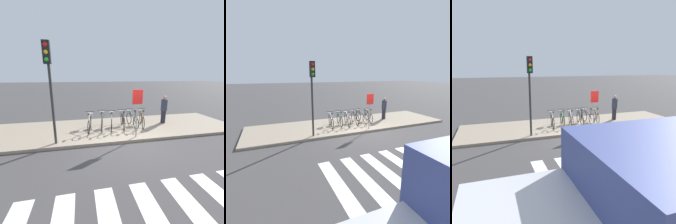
{
  "view_description": "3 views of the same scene",
  "coord_description": "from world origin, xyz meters",
  "views": [
    {
      "loc": [
        -1.78,
        -5.52,
        2.77
      ],
      "look_at": [
        -0.29,
        1.58,
        0.98
      ],
      "focal_mm": 24.0,
      "sensor_mm": 36.0,
      "label": 1
    },
    {
      "loc": [
        -4.94,
        -8.2,
        3.3
      ],
      "look_at": [
        -1.27,
        0.75,
        1.19
      ],
      "focal_mm": 28.0,
      "sensor_mm": 36.0,
      "label": 2
    },
    {
      "loc": [
        -4.62,
        -9.86,
        3.48
      ],
      "look_at": [
        -0.97,
        0.84,
        1.07
      ],
      "focal_mm": 35.0,
      "sensor_mm": 36.0,
      "label": 3
    }
  ],
  "objects": [
    {
      "name": "parked_bicycle_5",
      "position": [
        1.37,
        1.7,
        0.54
      ],
      "size": [
        0.53,
        1.48,
        0.94
      ],
      "color": "black",
      "rests_on": "sidewalk"
    },
    {
      "name": "sidewalk",
      "position": [
        0.0,
        1.75,
        0.06
      ],
      "size": [
        12.76,
        3.49,
        0.12
      ],
      "color": "gray",
      "rests_on": "ground_plane"
    },
    {
      "name": "pedestrian",
      "position": [
        2.76,
        1.9,
        0.93
      ],
      "size": [
        0.34,
        0.34,
        1.55
      ],
      "color": "#23232D",
      "rests_on": "sidewalk"
    },
    {
      "name": "sign_post",
      "position": [
        0.53,
        0.29,
        1.54
      ],
      "size": [
        0.44,
        0.07,
        2.08
      ],
      "color": "#99999E",
      "rests_on": "sidewalk"
    },
    {
      "name": "parked_bicycle_4",
      "position": [
        0.82,
        1.77,
        0.54
      ],
      "size": [
        0.46,
        1.51,
        0.94
      ],
      "color": "black",
      "rests_on": "sidewalk"
    },
    {
      "name": "traffic_light",
      "position": [
        -2.84,
        0.24,
        2.82
      ],
      "size": [
        0.24,
        0.4,
        3.78
      ],
      "color": "#2D2D2D",
      "rests_on": "sidewalk"
    },
    {
      "name": "parked_bicycle_3",
      "position": [
        0.31,
        1.72,
        0.54
      ],
      "size": [
        0.46,
        1.51,
        0.94
      ],
      "color": "black",
      "rests_on": "sidewalk"
    },
    {
      "name": "parked_bicycle_2",
      "position": [
        -0.31,
        1.59,
        0.54
      ],
      "size": [
        0.49,
        1.49,
        0.94
      ],
      "color": "black",
      "rests_on": "sidewalk"
    },
    {
      "name": "parked_bicycle_0",
      "position": [
        -1.41,
        1.59,
        0.54
      ],
      "size": [
        0.46,
        1.5,
        0.94
      ],
      "color": "black",
      "rests_on": "sidewalk"
    },
    {
      "name": "ground_plane",
      "position": [
        0.0,
        0.0,
        0.0
      ],
      "size": [
        120.0,
        120.0,
        0.0
      ],
      "primitive_type": "plane",
      "color": "#423F3F"
    },
    {
      "name": "parked_bicycle_1",
      "position": [
        -0.77,
        1.74,
        0.54
      ],
      "size": [
        0.46,
        1.5,
        0.94
      ],
      "color": "black",
      "rests_on": "sidewalk"
    }
  ]
}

